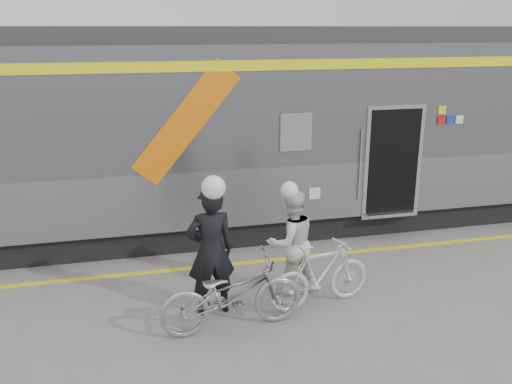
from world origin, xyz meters
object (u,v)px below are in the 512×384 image
object	(u,v)px
bicycle_right	(320,274)
man	(211,251)
bicycle_left	(232,294)
woman	(291,242)

from	to	relation	value
bicycle_right	man	bearing A→B (deg)	71.33
bicycle_left	man	bearing A→B (deg)	15.28
man	woman	size ratio (longest dim) A/B	1.15
bicycle_left	bicycle_right	world-z (taller)	bicycle_left
woman	man	bearing A→B (deg)	3.06
man	bicycle_left	xyz separation A→B (m)	(0.20, -0.55, -0.44)
man	woman	xyz separation A→B (m)	(1.33, 0.34, -0.13)
woman	bicycle_left	bearing A→B (deg)	26.93
man	bicycle_right	xyz separation A→B (m)	(1.63, -0.21, -0.46)
bicycle_left	bicycle_right	bearing A→B (deg)	-81.15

